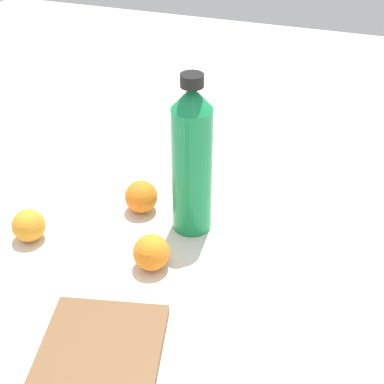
{
  "coord_description": "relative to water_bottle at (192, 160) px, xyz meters",
  "views": [
    {
      "loc": [
        -0.87,
        -0.31,
        0.69
      ],
      "look_at": [
        -0.04,
        -0.03,
        0.08
      ],
      "focal_mm": 52.94,
      "sensor_mm": 36.0,
      "label": 1
    }
  ],
  "objects": [
    {
      "name": "orange_0",
      "position": [
        -0.14,
        0.03,
        -0.12
      ],
      "size": [
        0.07,
        0.07,
        0.07
      ],
      "primitive_type": "sphere",
      "color": "orange",
      "rests_on": "ground_plane"
    },
    {
      "name": "ground_plane",
      "position": [
        0.04,
        0.03,
        -0.15
      ],
      "size": [
        2.4,
        2.4,
        0.0
      ],
      "primitive_type": "plane",
      "color": "silver"
    },
    {
      "name": "cutting_board",
      "position": [
        -0.39,
        0.02,
        -0.14
      ],
      "size": [
        0.32,
        0.24,
        0.02
      ],
      "primitive_type": "cube",
      "rotation": [
        0.0,
        0.0,
        0.22
      ],
      "color": "brown",
      "rests_on": "ground_plane"
    },
    {
      "name": "water_bottle",
      "position": [
        0.0,
        0.0,
        0.0
      ],
      "size": [
        0.08,
        0.08,
        0.32
      ],
      "rotation": [
        0.0,
        0.0,
        4.02
      ],
      "color": "#198C4C",
      "rests_on": "ground_plane"
    },
    {
      "name": "orange_1",
      "position": [
        0.02,
        0.11,
        -0.12
      ],
      "size": [
        0.07,
        0.07,
        0.07
      ],
      "primitive_type": "sphere",
      "color": "orange",
      "rests_on": "ground_plane"
    },
    {
      "name": "orange_2",
      "position": [
        -0.14,
        0.28,
        -0.12
      ],
      "size": [
        0.06,
        0.06,
        0.06
      ],
      "primitive_type": "sphere",
      "color": "orange",
      "rests_on": "ground_plane"
    }
  ]
}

